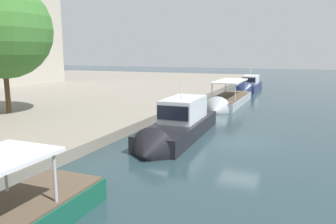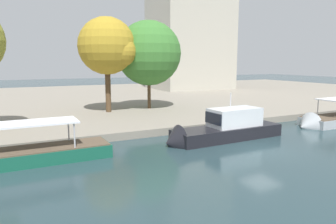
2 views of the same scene
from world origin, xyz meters
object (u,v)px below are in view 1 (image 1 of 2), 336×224
tour_boat_3 (227,103)px  tree_0 (4,30)px  motor_yacht_4 (249,86)px  motor_yacht_2 (178,128)px

tour_boat_3 → tree_0: bearing=-44.8°
tour_boat_3 → motor_yacht_4: bearing=-179.6°
tour_boat_3 → motor_yacht_4: (15.77, 0.08, 0.37)m
motor_yacht_4 → tree_0: bearing=-26.4°
motor_yacht_2 → motor_yacht_4: 31.08m
tour_boat_3 → motor_yacht_4: motor_yacht_4 is taller
motor_yacht_2 → tour_boat_3: size_ratio=0.87×
tree_0 → motor_yacht_4: bearing=-26.0°
tour_boat_3 → motor_yacht_2: bearing=0.0°
tour_boat_3 → tree_0: 22.72m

